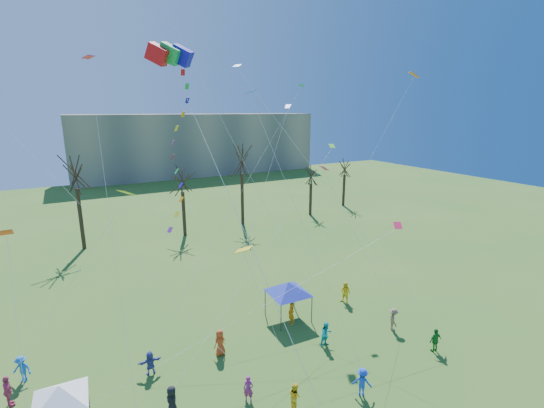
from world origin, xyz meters
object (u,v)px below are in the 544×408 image
canopy_tent_white (59,393)px  canopy_tent_blue (288,288)px  distant_building (198,144)px  big_box_kite (185,153)px

canopy_tent_white → canopy_tent_blue: 16.08m
distant_building → big_box_kite: (-25.05, -75.20, 6.33)m
canopy_tent_white → canopy_tent_blue: size_ratio=0.86×
canopy_tent_blue → distant_building: bearing=77.0°
distant_building → canopy_tent_blue: (-16.51, -71.74, -4.87)m
canopy_tent_white → canopy_tent_blue: (15.65, 3.68, 0.35)m
big_box_kite → canopy_tent_white: (-7.11, -0.22, -11.55)m
canopy_tent_white → distant_building: bearing=66.9°
distant_building → canopy_tent_blue: distant_building is taller
distant_building → canopy_tent_blue: bearing=-103.0°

